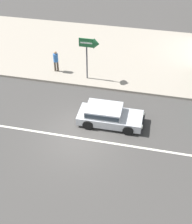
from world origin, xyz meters
TOP-DOWN VIEW (x-y plane):
  - ground_plane at (0.00, 0.00)m, footprint 160.00×160.00m
  - lane_centre_stripe at (0.00, 0.00)m, footprint 50.40×0.14m
  - kerb_strip at (0.00, 9.89)m, footprint 68.00×10.00m
  - hatchback_silver_0 at (1.27, 1.62)m, footprint 3.78×1.74m
  - arrow_signboard at (-0.52, 5.79)m, footprint 1.35×0.64m
  - pedestrian_near_clock at (-3.35, 6.26)m, footprint 0.34×0.34m

SIDE VIEW (x-z plane):
  - ground_plane at x=0.00m, z-range 0.00..0.00m
  - lane_centre_stripe at x=0.00m, z-range 0.00..0.01m
  - kerb_strip at x=0.00m, z-range 0.00..0.15m
  - hatchback_silver_0 at x=1.27m, z-range 0.04..1.14m
  - pedestrian_near_clock at x=-3.35m, z-range 0.27..1.84m
  - arrow_signboard at x=-0.52m, z-range 1.16..4.15m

